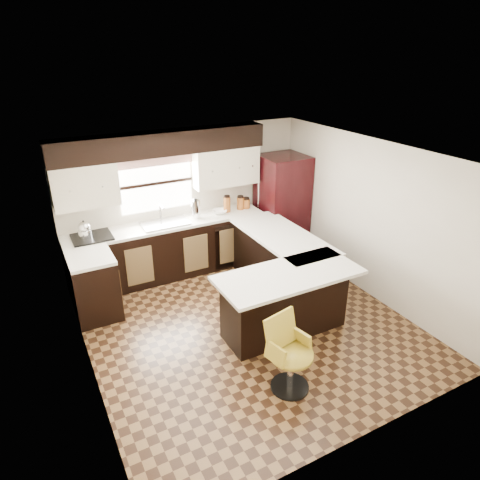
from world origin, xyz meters
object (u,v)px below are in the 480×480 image
bar_chair (292,356)px  refrigerator (282,206)px  peninsula_long (278,264)px  peninsula_return (285,303)px

bar_chair → refrigerator: bearing=46.0°
peninsula_long → bar_chair: 2.19m
peninsula_return → bar_chair: bearing=-119.5°
peninsula_long → refrigerator: (0.78, 1.14, 0.47)m
peninsula_long → refrigerator: refrigerator is taller
peninsula_return → bar_chair: (-0.53, -0.95, 0.00)m
refrigerator → peninsula_long: bearing=-124.4°
peninsula_long → refrigerator: size_ratio=1.06×
peninsula_long → peninsula_return: size_ratio=1.18×
peninsula_long → peninsula_return: (-0.53, -0.97, 0.00)m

